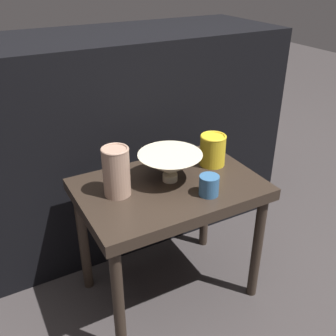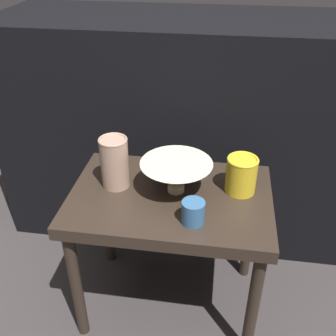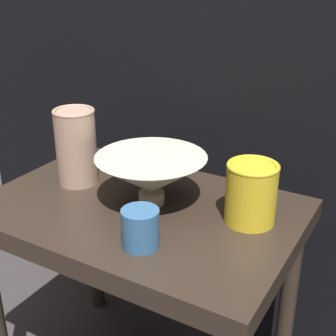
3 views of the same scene
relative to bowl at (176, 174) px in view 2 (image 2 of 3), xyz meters
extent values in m
plane|color=#383333|center=(-0.01, -0.02, -0.53)|extent=(8.00, 8.00, 0.00)
cube|color=#2D231C|center=(-0.01, -0.02, -0.08)|extent=(0.60, 0.41, 0.04)
cylinder|color=#2D231C|center=(-0.28, -0.19, -0.32)|extent=(0.04, 0.04, 0.43)
cylinder|color=#2D231C|center=(0.25, -0.19, -0.32)|extent=(0.04, 0.04, 0.43)
cylinder|color=#2D231C|center=(-0.28, 0.15, -0.32)|extent=(0.04, 0.04, 0.43)
cylinder|color=#2D231C|center=(0.25, 0.15, -0.32)|extent=(0.04, 0.04, 0.43)
cube|color=black|center=(-0.01, 0.49, -0.09)|extent=(1.45, 0.50, 0.88)
cylinder|color=beige|center=(0.00, 0.00, -0.05)|extent=(0.05, 0.05, 0.02)
cone|color=beige|center=(0.00, 0.00, 0.00)|extent=(0.21, 0.21, 0.07)
cylinder|color=tan|center=(-0.19, 0.00, 0.02)|extent=(0.08, 0.08, 0.16)
torus|color=tan|center=(-0.19, 0.00, 0.10)|extent=(0.09, 0.09, 0.01)
cylinder|color=gold|center=(0.19, 0.03, -0.01)|extent=(0.09, 0.09, 0.11)
torus|color=gold|center=(0.19, 0.03, 0.05)|extent=(0.09, 0.09, 0.01)
cylinder|color=#33608E|center=(0.06, -0.14, -0.03)|extent=(0.06, 0.06, 0.07)
camera|label=1|loc=(-0.56, -1.00, 0.61)|focal=42.00mm
camera|label=2|loc=(0.12, -0.96, 0.64)|focal=42.00mm
camera|label=3|loc=(0.44, -0.69, 0.37)|focal=50.00mm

